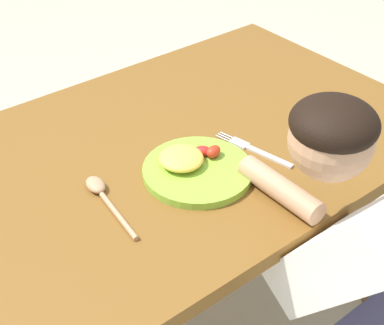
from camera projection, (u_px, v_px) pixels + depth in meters
name	position (u px, v px, depth m)	size (l,w,h in m)	color
dining_table	(147.00, 193.00, 1.38)	(1.43, 0.80, 0.68)	brown
plate	(195.00, 167.00, 1.26)	(0.24, 0.24, 0.05)	#84BC36
fork	(255.00, 150.00, 1.34)	(0.06, 0.21, 0.01)	silver
spoon	(102.00, 194.00, 1.20)	(0.05, 0.22, 0.02)	tan
person	(350.00, 314.00, 1.16)	(0.20, 0.46, 0.96)	#4A4766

